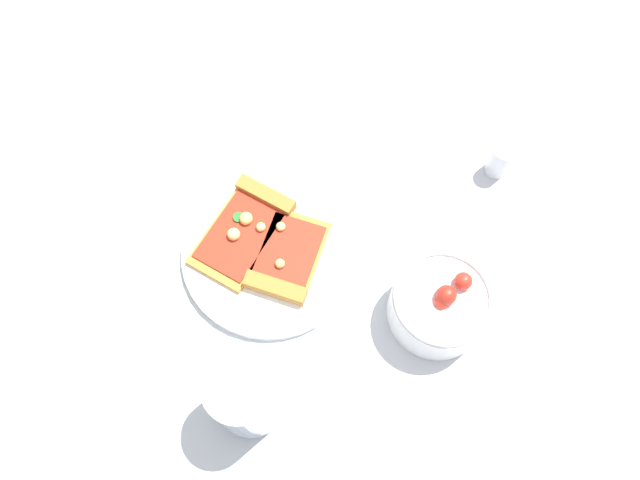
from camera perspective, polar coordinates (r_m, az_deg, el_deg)
ground_plane at (r=0.86m, az=-2.54°, el=-0.89°), size 2.40×2.40×0.00m
plate at (r=0.85m, az=-4.41°, el=-1.11°), size 0.24×0.24×0.01m
pizza_slice_near at (r=0.83m, az=-3.12°, el=-1.94°), size 0.14×0.14×0.02m
pizza_slice_far at (r=0.85m, az=-6.58°, el=1.31°), size 0.17×0.14×0.02m
salad_bowl at (r=0.80m, az=10.66°, el=-5.66°), size 0.12×0.12×0.09m
soda_glass at (r=0.75m, az=-6.56°, el=-13.68°), size 0.08×0.08×0.13m
paper_napkin at (r=0.97m, az=-14.98°, el=9.36°), size 0.12×0.12×0.00m
pepper_shaker at (r=0.91m, az=15.86°, el=7.05°), size 0.03×0.03×0.07m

